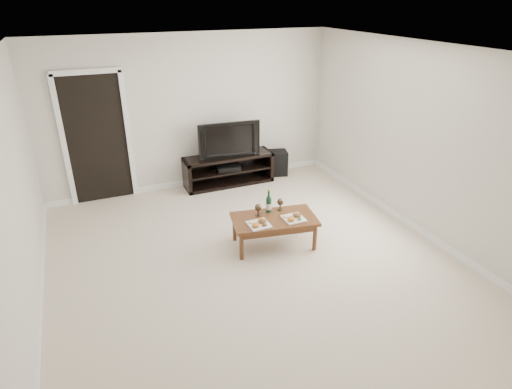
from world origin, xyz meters
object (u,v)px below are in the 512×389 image
object	(u,v)px
subwoofer	(278,163)
television	(228,138)
media_console	(229,170)
coffee_table	(274,231)

from	to	relation	value
subwoofer	television	bearing A→B (deg)	-162.31
media_console	television	distance (m)	0.59
media_console	subwoofer	bearing A→B (deg)	3.66
coffee_table	media_console	bearing A→B (deg)	86.34
media_console	coffee_table	size ratio (longest dim) A/B	1.42
media_console	subwoofer	size ratio (longest dim) A/B	3.44
media_console	coffee_table	distance (m)	2.21
television	coffee_table	distance (m)	2.30
subwoofer	coffee_table	world-z (taller)	subwoofer
subwoofer	coffee_table	distance (m)	2.55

